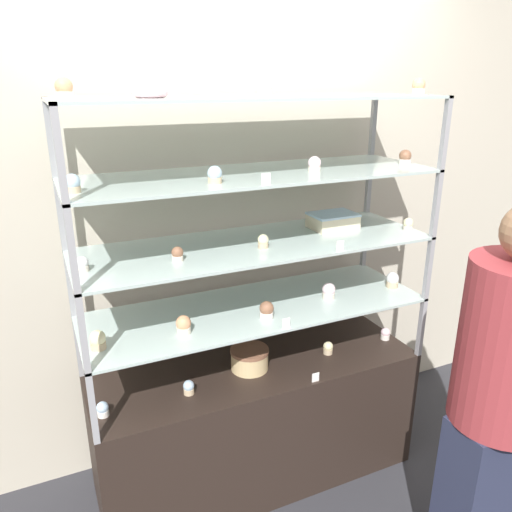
# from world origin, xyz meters

# --- Properties ---
(ground_plane) EXTENTS (20.00, 20.00, 0.00)m
(ground_plane) POSITION_xyz_m (0.00, 0.00, 0.00)
(ground_plane) COLOR #2D2D33
(back_wall) EXTENTS (8.00, 0.05, 2.60)m
(back_wall) POSITION_xyz_m (0.00, 0.41, 1.30)
(back_wall) COLOR beige
(back_wall) RESTS_ON ground_plane
(display_base) EXTENTS (1.58, 0.53, 0.65)m
(display_base) POSITION_xyz_m (0.00, 0.00, 0.32)
(display_base) COLOR black
(display_base) RESTS_ON ground_plane
(display_riser_lower) EXTENTS (1.58, 0.53, 0.31)m
(display_riser_lower) POSITION_xyz_m (0.00, 0.00, 0.94)
(display_riser_lower) COLOR #99999E
(display_riser_lower) RESTS_ON display_base
(display_riser_middle) EXTENTS (1.58, 0.53, 0.31)m
(display_riser_middle) POSITION_xyz_m (0.00, 0.00, 1.25)
(display_riser_middle) COLOR #99999E
(display_riser_middle) RESTS_ON display_riser_lower
(display_riser_upper) EXTENTS (1.58, 0.53, 0.31)m
(display_riser_upper) POSITION_xyz_m (0.00, 0.00, 1.56)
(display_riser_upper) COLOR #99999E
(display_riser_upper) RESTS_ON display_riser_middle
(display_riser_top) EXTENTS (1.58, 0.53, 0.31)m
(display_riser_top) POSITION_xyz_m (0.00, 0.00, 1.87)
(display_riser_top) COLOR #99999E
(display_riser_top) RESTS_ON display_riser_upper
(layer_cake_centerpiece) EXTENTS (0.18, 0.18, 0.10)m
(layer_cake_centerpiece) POSITION_xyz_m (-0.04, -0.02, 0.70)
(layer_cake_centerpiece) COLOR #DBBC84
(layer_cake_centerpiece) RESTS_ON display_base
(sheet_cake_frosted) EXTENTS (0.22, 0.16, 0.07)m
(sheet_cake_frosted) POSITION_xyz_m (0.44, 0.06, 1.31)
(sheet_cake_frosted) COLOR beige
(sheet_cake_frosted) RESTS_ON display_riser_middle
(cupcake_0) EXTENTS (0.05, 0.05, 0.06)m
(cupcake_0) POSITION_xyz_m (-0.73, -0.10, 0.68)
(cupcake_0) COLOR white
(cupcake_0) RESTS_ON display_base
(cupcake_1) EXTENTS (0.05, 0.05, 0.06)m
(cupcake_1) POSITION_xyz_m (-0.37, -0.09, 0.68)
(cupcake_1) COLOR #CCB28C
(cupcake_1) RESTS_ON display_base
(cupcake_2) EXTENTS (0.05, 0.05, 0.06)m
(cupcake_2) POSITION_xyz_m (0.37, -0.05, 0.68)
(cupcake_2) COLOR #CCB28C
(cupcake_2) RESTS_ON display_base
(cupcake_3) EXTENTS (0.05, 0.05, 0.06)m
(cupcake_3) POSITION_xyz_m (0.73, -0.05, 0.68)
(cupcake_3) COLOR white
(cupcake_3) RESTS_ON display_base
(price_tag_0) EXTENTS (0.04, 0.00, 0.04)m
(price_tag_0) POSITION_xyz_m (0.19, -0.24, 0.67)
(price_tag_0) COLOR white
(price_tag_0) RESTS_ON display_base
(cupcake_4) EXTENTS (0.06, 0.06, 0.08)m
(cupcake_4) POSITION_xyz_m (-0.72, -0.10, 1.00)
(cupcake_4) COLOR #CCB28C
(cupcake_4) RESTS_ON display_riser_lower
(cupcake_5) EXTENTS (0.06, 0.06, 0.08)m
(cupcake_5) POSITION_xyz_m (-0.38, -0.11, 1.00)
(cupcake_5) COLOR beige
(cupcake_5) RESTS_ON display_riser_lower
(cupcake_6) EXTENTS (0.06, 0.06, 0.08)m
(cupcake_6) POSITION_xyz_m (-0.01, -0.13, 1.00)
(cupcake_6) COLOR white
(cupcake_6) RESTS_ON display_riser_lower
(cupcake_7) EXTENTS (0.06, 0.06, 0.08)m
(cupcake_7) POSITION_xyz_m (0.36, -0.06, 1.00)
(cupcake_7) COLOR beige
(cupcake_7) RESTS_ON display_riser_lower
(cupcake_8) EXTENTS (0.06, 0.06, 0.08)m
(cupcake_8) POSITION_xyz_m (0.72, -0.07, 1.00)
(cupcake_8) COLOR #CCB28C
(cupcake_8) RESTS_ON display_riser_lower
(price_tag_1) EXTENTS (0.04, 0.00, 0.04)m
(price_tag_1) POSITION_xyz_m (0.03, -0.24, 0.98)
(price_tag_1) COLOR white
(price_tag_1) RESTS_ON display_riser_lower
(cupcake_9) EXTENTS (0.05, 0.05, 0.06)m
(cupcake_9) POSITION_xyz_m (-0.74, -0.05, 1.30)
(cupcake_9) COLOR beige
(cupcake_9) RESTS_ON display_riser_middle
(cupcake_10) EXTENTS (0.05, 0.05, 0.06)m
(cupcake_10) POSITION_xyz_m (-0.38, -0.08, 1.30)
(cupcake_10) COLOR beige
(cupcake_10) RESTS_ON display_riser_middle
(cupcake_11) EXTENTS (0.05, 0.05, 0.06)m
(cupcake_11) POSITION_xyz_m (-0.00, -0.07, 1.30)
(cupcake_11) COLOR #CCB28C
(cupcake_11) RESTS_ON display_riser_middle
(cupcake_12) EXTENTS (0.05, 0.05, 0.06)m
(cupcake_12) POSITION_xyz_m (0.75, -0.12, 1.30)
(cupcake_12) COLOR beige
(cupcake_12) RESTS_ON display_riser_middle
(price_tag_2) EXTENTS (0.04, 0.00, 0.04)m
(price_tag_2) POSITION_xyz_m (0.28, -0.24, 1.29)
(price_tag_2) COLOR white
(price_tag_2) RESTS_ON display_riser_middle
(cupcake_13) EXTENTS (0.06, 0.06, 0.07)m
(cupcake_13) POSITION_xyz_m (-0.74, -0.09, 1.61)
(cupcake_13) COLOR #CCB28C
(cupcake_13) RESTS_ON display_riser_upper
(cupcake_14) EXTENTS (0.06, 0.06, 0.07)m
(cupcake_14) POSITION_xyz_m (-0.23, -0.13, 1.61)
(cupcake_14) COLOR #CCB28C
(cupcake_14) RESTS_ON display_riser_upper
(cupcake_15) EXTENTS (0.06, 0.06, 0.07)m
(cupcake_15) POSITION_xyz_m (0.24, -0.08, 1.61)
(cupcake_15) COLOR beige
(cupcake_15) RESTS_ON display_riser_upper
(cupcake_16) EXTENTS (0.06, 0.06, 0.07)m
(cupcake_16) POSITION_xyz_m (0.73, -0.07, 1.61)
(cupcake_16) COLOR white
(cupcake_16) RESTS_ON display_riser_upper
(price_tag_3) EXTENTS (0.04, 0.00, 0.04)m
(price_tag_3) POSITION_xyz_m (-0.07, -0.24, 1.60)
(price_tag_3) COLOR white
(price_tag_3) RESTS_ON display_riser_upper
(cupcake_17) EXTENTS (0.06, 0.06, 0.07)m
(cupcake_17) POSITION_xyz_m (-0.73, -0.13, 1.92)
(cupcake_17) COLOR white
(cupcake_17) RESTS_ON display_riser_top
(cupcake_18) EXTENTS (0.06, 0.06, 0.07)m
(cupcake_18) POSITION_xyz_m (0.00, -0.08, 1.92)
(cupcake_18) COLOR white
(cupcake_18) RESTS_ON display_riser_top
(cupcake_19) EXTENTS (0.06, 0.06, 0.07)m
(cupcake_19) POSITION_xyz_m (0.72, -0.13, 1.92)
(cupcake_19) COLOR beige
(cupcake_19) RESTS_ON display_riser_top
(price_tag_4) EXTENTS (0.04, 0.00, 0.04)m
(price_tag_4) POSITION_xyz_m (-0.27, -0.24, 1.91)
(price_tag_4) COLOR white
(price_tag_4) RESTS_ON display_riser_top
(donut_glazed) EXTENTS (0.13, 0.13, 0.04)m
(donut_glazed) POSITION_xyz_m (-0.43, -0.02, 1.91)
(donut_glazed) COLOR #EFB2BC
(donut_glazed) RESTS_ON display_riser_top
(customer_figure) EXTENTS (0.37, 0.37, 1.58)m
(customer_figure) POSITION_xyz_m (0.62, -0.85, 0.84)
(customer_figure) COLOR #282D47
(customer_figure) RESTS_ON ground_plane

